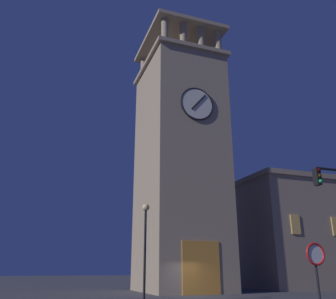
{
  "coord_description": "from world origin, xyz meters",
  "views": [
    {
      "loc": [
        10.88,
        25.03,
        1.84
      ],
      "look_at": [
        -0.23,
        -5.98,
        12.91
      ],
      "focal_mm": 38.26,
      "sensor_mm": 36.0,
      "label": 1
    }
  ],
  "objects_px": {
    "no_horn_sign": "(316,260)",
    "street_lamp": "(145,233)",
    "clocktower": "(180,164)",
    "adjacent_wing_building": "(324,234)"
  },
  "relations": [
    {
      "from": "clocktower",
      "to": "no_horn_sign",
      "type": "xyz_separation_m",
      "value": [
        3.21,
        20.63,
        -9.39
      ]
    },
    {
      "from": "clocktower",
      "to": "street_lamp",
      "type": "distance_m",
      "value": 14.23
    },
    {
      "from": "no_horn_sign",
      "to": "street_lamp",
      "type": "bearing_deg",
      "value": -73.51
    },
    {
      "from": "adjacent_wing_building",
      "to": "no_horn_sign",
      "type": "height_order",
      "value": "adjacent_wing_building"
    },
    {
      "from": "adjacent_wing_building",
      "to": "no_horn_sign",
      "type": "distance_m",
      "value": 30.57
    },
    {
      "from": "clocktower",
      "to": "adjacent_wing_building",
      "type": "xyz_separation_m",
      "value": [
        -17.69,
        -1.42,
        -5.93
      ]
    },
    {
      "from": "adjacent_wing_building",
      "to": "street_lamp",
      "type": "distance_m",
      "value": 26.71
    },
    {
      "from": "clocktower",
      "to": "no_horn_sign",
      "type": "height_order",
      "value": "clocktower"
    },
    {
      "from": "clocktower",
      "to": "adjacent_wing_building",
      "type": "bearing_deg",
      "value": -175.43
    },
    {
      "from": "clocktower",
      "to": "adjacent_wing_building",
      "type": "distance_m",
      "value": 18.71
    }
  ]
}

